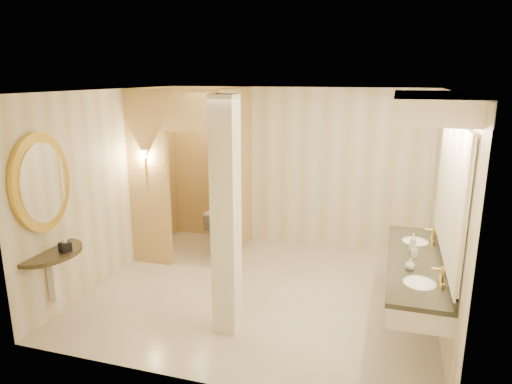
# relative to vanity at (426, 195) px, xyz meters

# --- Properties ---
(floor) EXTENTS (4.50, 4.50, 0.00)m
(floor) POSITION_rel_vanity_xyz_m (-1.98, 0.40, -1.63)
(floor) COLOR beige
(floor) RESTS_ON ground
(ceiling) EXTENTS (4.50, 4.50, 0.00)m
(ceiling) POSITION_rel_vanity_xyz_m (-1.98, 0.40, 1.07)
(ceiling) COLOR white
(ceiling) RESTS_ON wall_back
(wall_back) EXTENTS (4.50, 0.02, 2.70)m
(wall_back) POSITION_rel_vanity_xyz_m (-1.98, 2.40, -0.28)
(wall_back) COLOR beige
(wall_back) RESTS_ON floor
(wall_front) EXTENTS (4.50, 0.02, 2.70)m
(wall_front) POSITION_rel_vanity_xyz_m (-1.98, -1.60, -0.28)
(wall_front) COLOR beige
(wall_front) RESTS_ON floor
(wall_left) EXTENTS (0.02, 4.00, 2.70)m
(wall_left) POSITION_rel_vanity_xyz_m (-4.23, 0.40, -0.28)
(wall_left) COLOR beige
(wall_left) RESTS_ON floor
(wall_right) EXTENTS (0.02, 4.00, 2.70)m
(wall_right) POSITION_rel_vanity_xyz_m (0.27, 0.40, -0.28)
(wall_right) COLOR beige
(wall_right) RESTS_ON floor
(toilet_closet) EXTENTS (1.50, 1.55, 2.70)m
(toilet_closet) POSITION_rel_vanity_xyz_m (-3.10, 1.37, -0.24)
(toilet_closet) COLOR #E4C977
(toilet_closet) RESTS_ON floor
(wall_sconce) EXTENTS (0.14, 0.14, 0.42)m
(wall_sconce) POSITION_rel_vanity_xyz_m (-3.90, 0.83, 0.10)
(wall_sconce) COLOR gold
(wall_sconce) RESTS_ON toilet_closet
(vanity) EXTENTS (0.75, 2.48, 2.09)m
(vanity) POSITION_rel_vanity_xyz_m (0.00, 0.00, 0.00)
(vanity) COLOR white
(vanity) RESTS_ON floor
(console_shelf) EXTENTS (0.89, 0.89, 1.89)m
(console_shelf) POSITION_rel_vanity_xyz_m (-4.19, -0.98, -0.29)
(console_shelf) COLOR black
(console_shelf) RESTS_ON floor
(pillar) EXTENTS (0.27, 0.27, 2.70)m
(pillar) POSITION_rel_vanity_xyz_m (-2.09, -0.61, -0.28)
(pillar) COLOR white
(pillar) RESTS_ON floor
(tissue_box) EXTENTS (0.15, 0.15, 0.11)m
(tissue_box) POSITION_rel_vanity_xyz_m (-3.98, -0.95, -0.70)
(tissue_box) COLOR black
(tissue_box) RESTS_ON console_shelf
(toilet) EXTENTS (0.45, 0.72, 0.70)m
(toilet) POSITION_rel_vanity_xyz_m (-3.08, 1.83, -1.28)
(toilet) COLOR white
(toilet) RESTS_ON floor
(soap_bottle_a) EXTENTS (0.08, 0.08, 0.13)m
(soap_bottle_a) POSITION_rel_vanity_xyz_m (-0.06, 0.07, -0.69)
(soap_bottle_a) COLOR beige
(soap_bottle_a) RESTS_ON vanity
(soap_bottle_b) EXTENTS (0.11, 0.11, 0.13)m
(soap_bottle_b) POSITION_rel_vanity_xyz_m (-0.12, -0.31, -0.69)
(soap_bottle_b) COLOR silver
(soap_bottle_b) RESTS_ON vanity
(soap_bottle_c) EXTENTS (0.09, 0.09, 0.21)m
(soap_bottle_c) POSITION_rel_vanity_xyz_m (-0.08, 0.25, -0.65)
(soap_bottle_c) COLOR #C6B28C
(soap_bottle_c) RESTS_ON vanity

